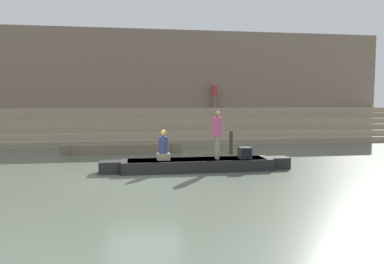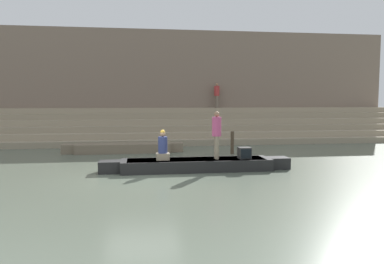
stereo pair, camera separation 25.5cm
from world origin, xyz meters
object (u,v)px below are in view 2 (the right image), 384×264
moored_boat_shore (124,148)px  person_on_steps (217,94)px  mooring_post (232,143)px  person_rowing (163,148)px  tv_set (244,153)px  person_standing (217,132)px  rowboat_main (196,164)px

moored_boat_shore → person_on_steps: (5.95, 5.98, 2.78)m
mooring_post → person_on_steps: (0.71, 7.15, 2.48)m
person_rowing → moored_boat_shore: bearing=117.4°
tv_set → person_on_steps: bearing=88.7°
moored_boat_shore → mooring_post: 5.38m
moored_boat_shore → person_standing: bearing=-57.4°
tv_set → moored_boat_shore: tv_set is taller
rowboat_main → mooring_post: bearing=56.6°
person_rowing → person_on_steps: size_ratio=0.67×
moored_boat_shore → person_on_steps: 8.88m
rowboat_main → person_on_steps: (3.08, 11.18, 2.79)m
moored_boat_shore → person_on_steps: bearing=43.2°
person_rowing → tv_set: 3.04m
person_standing → person_rowing: size_ratio=1.59×
tv_set → person_standing: bearing=-179.5°
moored_boat_shore → tv_set: bearing=-50.9°
person_standing → person_on_steps: bearing=89.7°
person_on_steps → person_standing: bearing=117.9°
rowboat_main → tv_set: 1.83m
person_rowing → tv_set: (3.03, -0.12, -0.23)m
mooring_post → person_on_steps: bearing=84.3°
rowboat_main → person_rowing: person_rowing is taller
person_standing → person_rowing: 2.06m
person_standing → tv_set: person_standing is taller
rowboat_main → moored_boat_shore: moored_boat_shore is taller
rowboat_main → moored_boat_shore: 5.94m
rowboat_main → person_standing: size_ratio=4.02×
mooring_post → person_rowing: bearing=-131.7°
rowboat_main → person_on_steps: person_on_steps is taller
tv_set → moored_boat_shore: 7.10m
person_standing → person_on_steps: person_on_steps is taller
mooring_post → person_on_steps: size_ratio=0.66×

